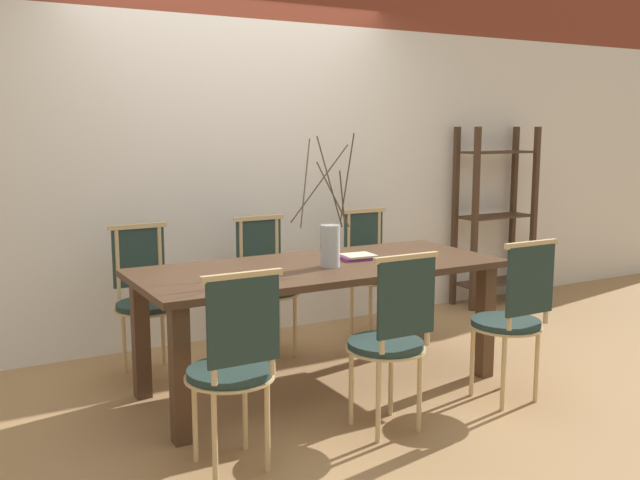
# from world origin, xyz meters

# --- Properties ---
(ground_plane) EXTENTS (16.00, 16.00, 0.00)m
(ground_plane) POSITION_xyz_m (0.00, 0.00, 0.00)
(ground_plane) COLOR #A87F51
(wall_rear) EXTENTS (12.00, 0.06, 3.20)m
(wall_rear) POSITION_xyz_m (0.00, 1.29, 1.60)
(wall_rear) COLOR white
(wall_rear) RESTS_ON ground_plane
(dining_table) EXTENTS (2.22, 0.92, 0.76)m
(dining_table) POSITION_xyz_m (0.00, 0.00, 0.66)
(dining_table) COLOR #4C3321
(dining_table) RESTS_ON ground_plane
(chair_near_leftend) EXTENTS (0.42, 0.42, 0.96)m
(chair_near_leftend) POSITION_xyz_m (-0.88, -0.76, 0.52)
(chair_near_leftend) COLOR #233833
(chair_near_leftend) RESTS_ON ground_plane
(chair_near_left) EXTENTS (0.42, 0.42, 0.96)m
(chair_near_left) POSITION_xyz_m (-0.01, -0.76, 0.52)
(chair_near_left) COLOR #233833
(chair_near_left) RESTS_ON ground_plane
(chair_near_center) EXTENTS (0.42, 0.42, 0.96)m
(chair_near_center) POSITION_xyz_m (0.84, -0.76, 0.52)
(chair_near_center) COLOR #233833
(chair_near_center) RESTS_ON ground_plane
(chair_far_leftend) EXTENTS (0.42, 0.42, 0.96)m
(chair_far_leftend) POSITION_xyz_m (-0.86, 0.76, 0.52)
(chair_far_leftend) COLOR #233833
(chair_far_leftend) RESTS_ON ground_plane
(chair_far_left) EXTENTS (0.42, 0.42, 0.96)m
(chair_far_left) POSITION_xyz_m (-0.00, 0.76, 0.52)
(chair_far_left) COLOR #233833
(chair_far_left) RESTS_ON ground_plane
(chair_far_center) EXTENTS (0.42, 0.42, 0.96)m
(chair_far_center) POSITION_xyz_m (0.88, 0.76, 0.52)
(chair_far_center) COLOR #233833
(chair_far_center) RESTS_ON ground_plane
(vase_centerpiece) EXTENTS (0.43, 0.34, 0.78)m
(vase_centerpiece) POSITION_xyz_m (0.02, -0.08, 0.91)
(vase_centerpiece) COLOR #B2BCC1
(vase_centerpiece) RESTS_ON dining_table
(book_stack) EXTENTS (0.23, 0.18, 0.03)m
(book_stack) POSITION_xyz_m (0.29, 0.04, 0.78)
(book_stack) COLOR #842D8C
(book_stack) RESTS_ON dining_table
(shelving_rack) EXTENTS (0.74, 0.31, 1.58)m
(shelving_rack) POSITION_xyz_m (2.39, 1.07, 0.79)
(shelving_rack) COLOR #422D1E
(shelving_rack) RESTS_ON ground_plane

